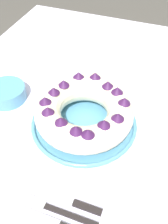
% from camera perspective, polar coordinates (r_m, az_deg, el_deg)
% --- Properties ---
extents(ground_plane, '(8.00, 8.00, 0.00)m').
position_cam_1_polar(ground_plane, '(1.47, 0.98, -22.91)').
color(ground_plane, '#4C4742').
extents(dining_table, '(1.39, 1.10, 0.77)m').
position_cam_1_polar(dining_table, '(0.87, 1.53, -6.20)').
color(dining_table, silver).
rests_on(dining_table, ground_plane).
extents(serving_dish, '(0.32, 0.32, 0.02)m').
position_cam_1_polar(serving_dish, '(0.79, 0.00, -2.44)').
color(serving_dish, '#518EB2').
rests_on(serving_dish, dining_table).
extents(bundt_cake, '(0.29, 0.29, 0.09)m').
position_cam_1_polar(bundt_cake, '(0.75, 0.00, 0.12)').
color(bundt_cake, beige).
rests_on(bundt_cake, serving_dish).
extents(fork, '(0.02, 0.18, 0.01)m').
position_cam_1_polar(fork, '(0.65, -6.37, -20.37)').
color(fork, black).
rests_on(fork, dining_table).
extents(cake_knife, '(0.02, 0.16, 0.01)m').
position_cam_1_polar(cake_knife, '(0.66, -2.10, -19.20)').
color(cake_knife, black).
rests_on(cake_knife, dining_table).
extents(side_bowl, '(0.13, 0.13, 0.05)m').
position_cam_1_polar(side_bowl, '(0.90, -16.52, 3.99)').
color(side_bowl, '#518EB2').
rests_on(side_bowl, dining_table).
extents(napkin, '(0.15, 0.11, 0.00)m').
position_cam_1_polar(napkin, '(1.00, 3.53, 9.11)').
color(napkin, beige).
rests_on(napkin, dining_table).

